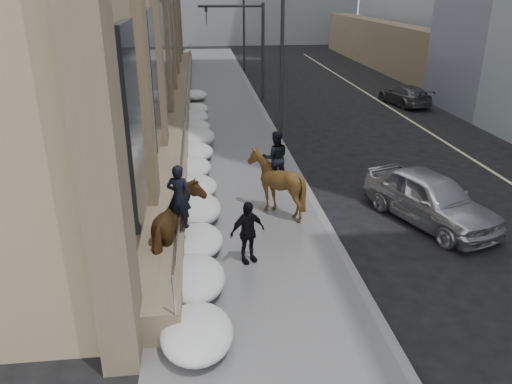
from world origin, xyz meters
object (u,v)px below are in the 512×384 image
at_px(mounted_horse_left, 178,224).
at_px(mounted_horse_right, 276,180).
at_px(car_silver, 430,198).
at_px(pedestrian, 247,232).
at_px(car_grey, 404,95).

height_order(mounted_horse_left, mounted_horse_right, mounted_horse_right).
xyz_separation_m(mounted_horse_left, car_silver, (7.74, 1.74, -0.36)).
relative_size(mounted_horse_right, car_silver, 0.56).
bearing_deg(mounted_horse_left, pedestrian, -173.21).
bearing_deg(pedestrian, mounted_horse_left, 147.66).
distance_m(mounted_horse_right, car_silver, 4.86).
distance_m(mounted_horse_right, pedestrian, 3.25).
distance_m(mounted_horse_left, car_silver, 7.94).
height_order(mounted_horse_right, car_grey, mounted_horse_right).
distance_m(pedestrian, car_silver, 6.27).
relative_size(pedestrian, car_grey, 0.40).
relative_size(car_silver, car_grey, 1.12).
relative_size(mounted_horse_left, pedestrian, 1.54).
relative_size(mounted_horse_left, car_grey, 0.62).
distance_m(mounted_horse_left, pedestrian, 1.83).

